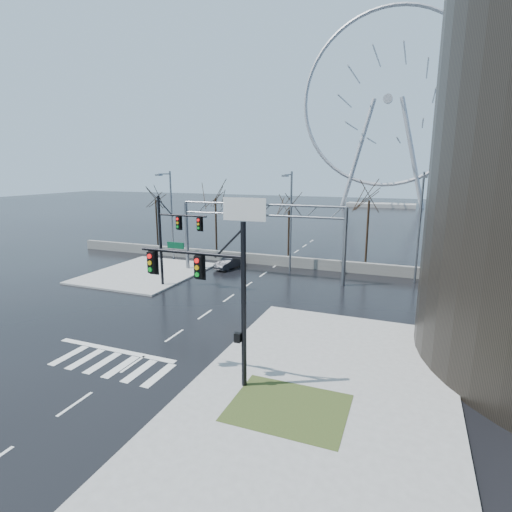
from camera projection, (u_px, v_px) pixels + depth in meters
The scene contains 19 objects.
ground at pixel (174, 336), 25.04m from camera, with size 260.00×260.00×0.00m, color black.
sidewalk_near at pixel (282, 482), 13.26m from camera, with size 12.00×12.00×0.15m, color gray.
sidewalk_right_ext at pixel (340, 347), 23.26m from camera, with size 12.00×10.00×0.15m, color gray.
sidewalk_far at pixel (146, 273), 39.87m from camera, with size 10.00×12.00×0.15m, color gray.
grass_strip at pixel (288, 407), 17.24m from camera, with size 5.00×4.00×0.02m, color #253817.
barrier_wall at pixel (276, 260), 43.10m from camera, with size 52.00×0.50×1.10m, color slate.
signal_mast_near at pixel (216, 287), 18.48m from camera, with size 5.52×0.41×8.00m.
signal_mast_far at pixel (171, 233), 34.25m from camera, with size 4.72×0.41×8.00m.
sign_gantry at pixel (256, 224), 37.66m from camera, with size 16.36×0.40×7.60m.
streetlight_left at pixel (170, 209), 44.58m from camera, with size 0.50×2.55×10.00m.
streetlight_mid at pixel (290, 214), 39.57m from camera, with size 0.50×2.55×10.00m.
streetlight_right at pixel (420, 219), 35.27m from camera, with size 0.50×2.55×10.00m.
tree_far_left at pixel (156, 205), 52.10m from camera, with size 3.50×3.50×7.00m.
tree_left at pixel (216, 205), 48.34m from camera, with size 3.75×3.75×7.50m.
tree_center at pixel (289, 214), 46.20m from camera, with size 3.25×3.25×6.50m.
tree_right at pixel (369, 208), 41.84m from camera, with size 3.90×3.90×7.80m.
tree_far_right at pixel (452, 218), 39.61m from camera, with size 3.40×3.40×6.80m.
ferris_wheel at pixel (387, 106), 103.99m from camera, with size 45.00×6.00×50.91m.
car at pixel (229, 262), 41.85m from camera, with size 1.33×3.81×1.26m, color black.
Camera 1 is at (13.35, -19.87, 10.25)m, focal length 28.00 mm.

